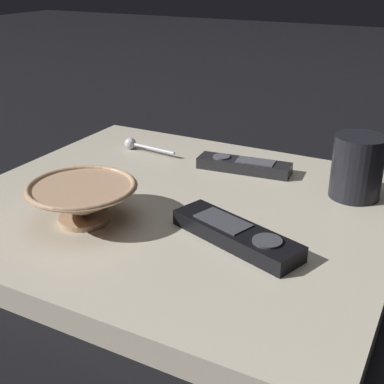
{
  "coord_description": "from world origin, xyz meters",
  "views": [
    {
      "loc": [
        0.65,
        0.37,
        0.39
      ],
      "look_at": [
        -0.0,
        0.02,
        0.06
      ],
      "focal_mm": 48.26,
      "sensor_mm": 36.0,
      "label": 1
    }
  ],
  "objects": [
    {
      "name": "tv_remote_far",
      "position": [
        0.08,
        0.14,
        0.05
      ],
      "size": [
        0.12,
        0.21,
        0.03
      ],
      "color": "black",
      "rests_on": "table"
    },
    {
      "name": "coffee_mug",
      "position": [
        -0.15,
        0.25,
        0.09
      ],
      "size": [
        0.08,
        0.08,
        0.1
      ],
      "color": "black",
      "rests_on": "table"
    },
    {
      "name": "cereal_bowl",
      "position": [
        0.12,
        -0.09,
        0.07
      ],
      "size": [
        0.16,
        0.16,
        0.06
      ],
      "color": "tan",
      "rests_on": "table"
    },
    {
      "name": "teaspoon",
      "position": [
        -0.18,
        -0.2,
        0.05
      ],
      "size": [
        0.03,
        0.12,
        0.02
      ],
      "color": "silver",
      "rests_on": "table"
    },
    {
      "name": "tv_remote_near",
      "position": [
        -0.17,
        0.04,
        0.05
      ],
      "size": [
        0.06,
        0.18,
        0.02
      ],
      "color": "black",
      "rests_on": "table"
    },
    {
      "name": "ground_plane",
      "position": [
        0.0,
        0.0,
        0.0
      ],
      "size": [
        6.0,
        6.0,
        0.0
      ],
      "primitive_type": "plane",
      "color": "black"
    },
    {
      "name": "table",
      "position": [
        0.0,
        0.0,
        0.02
      ],
      "size": [
        0.6,
        0.68,
        0.04
      ],
      "color": "#B7AD99",
      "rests_on": "ground"
    }
  ]
}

